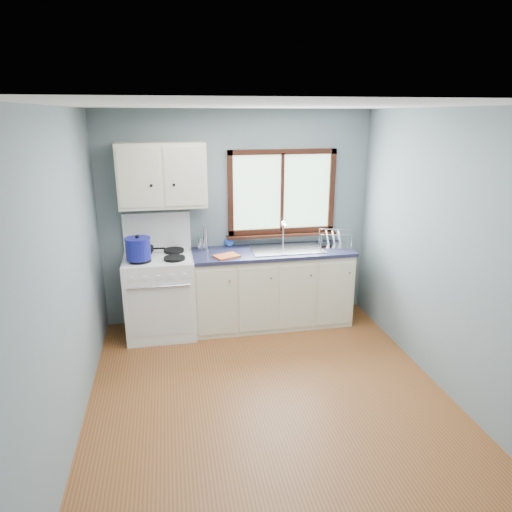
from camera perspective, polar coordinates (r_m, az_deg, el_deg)
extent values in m
cube|color=brown|center=(4.32, 1.68, -17.20)|extent=(3.20, 3.60, 0.02)
cube|color=white|center=(3.56, 2.06, 18.45)|extent=(3.20, 3.60, 0.02)
cube|color=slate|center=(5.47, -2.33, 4.76)|extent=(3.20, 0.02, 2.50)
cube|color=slate|center=(2.19, 12.72, -16.02)|extent=(3.20, 0.02, 2.50)
cube|color=slate|center=(3.76, -22.87, -2.53)|extent=(0.02, 3.60, 2.50)
cube|color=slate|center=(4.39, 22.83, 0.20)|extent=(0.02, 3.60, 2.50)
cube|color=white|center=(5.32, -11.85, -4.90)|extent=(0.76, 0.65, 0.92)
cube|color=white|center=(5.40, -12.27, 3.01)|extent=(0.76, 0.05, 0.44)
cube|color=silver|center=(5.17, -12.17, -0.12)|extent=(0.72, 0.59, 0.01)
cylinder|color=black|center=(5.03, -14.25, -0.52)|extent=(0.23, 0.23, 0.03)
cylinder|color=black|center=(5.01, -10.15, -0.29)|extent=(0.23, 0.23, 0.03)
cylinder|color=black|center=(5.31, -14.10, 0.46)|extent=(0.23, 0.23, 0.03)
cylinder|color=black|center=(5.30, -10.22, 0.68)|extent=(0.23, 0.23, 0.03)
cylinder|color=silver|center=(4.91, -12.05, -3.81)|extent=(0.66, 0.02, 0.02)
cube|color=silver|center=(5.05, -11.84, -6.90)|extent=(0.66, 0.01, 0.55)
cube|color=beige|center=(5.47, 1.97, -4.11)|extent=(1.85, 0.60, 0.88)
cube|color=black|center=(5.65, 1.88, -7.82)|extent=(1.85, 0.54, 0.08)
cube|color=#181B34|center=(5.32, 2.02, 0.50)|extent=(1.89, 0.64, 0.04)
cube|color=silver|center=(5.36, 3.90, 0.84)|extent=(0.84, 0.46, 0.01)
cube|color=silver|center=(5.33, 1.81, -0.02)|extent=(0.36, 0.40, 0.14)
cube|color=silver|center=(5.43, 5.93, 0.22)|extent=(0.36, 0.40, 0.14)
cylinder|color=silver|center=(5.51, 3.40, 2.79)|extent=(0.02, 0.02, 0.28)
cylinder|color=silver|center=(5.41, 3.61, 3.94)|extent=(0.02, 0.16, 0.02)
sphere|color=silver|center=(5.47, 3.43, 4.21)|extent=(0.04, 0.04, 0.04)
cube|color=#9EC6A8|center=(5.50, 3.24, 7.99)|extent=(1.22, 0.01, 0.92)
cube|color=black|center=(5.42, 3.38, 12.87)|extent=(1.30, 0.05, 0.06)
cube|color=black|center=(5.58, 3.21, 3.19)|extent=(1.30, 0.05, 0.06)
cube|color=black|center=(5.36, -3.21, 7.76)|extent=(0.06, 0.05, 1.00)
cube|color=black|center=(5.66, 9.45, 8.06)|extent=(0.06, 0.05, 1.00)
cube|color=black|center=(5.48, 3.29, 7.96)|extent=(0.03, 0.05, 0.92)
cube|color=black|center=(5.56, 3.27, 2.62)|extent=(1.36, 0.10, 0.03)
cube|color=beige|center=(5.14, -11.64, 9.84)|extent=(0.95, 0.32, 0.70)
cube|color=beige|center=(4.99, -14.41, 9.43)|extent=(0.44, 0.01, 0.62)
cube|color=beige|center=(4.98, -8.88, 9.75)|extent=(0.44, 0.01, 0.62)
sphere|color=black|center=(4.98, -12.95, 8.59)|extent=(0.03, 0.03, 0.03)
sphere|color=black|center=(4.97, -10.22, 8.75)|extent=(0.03, 0.03, 0.03)
cylinder|color=black|center=(5.29, -14.07, 0.86)|extent=(0.28, 0.28, 0.05)
cube|color=black|center=(5.27, -12.07, 0.93)|extent=(0.15, 0.04, 0.02)
cylinder|color=navy|center=(4.99, -14.53, 0.84)|extent=(0.32, 0.32, 0.22)
cylinder|color=navy|center=(4.96, -14.63, 2.12)|extent=(0.33, 0.33, 0.02)
sphere|color=black|center=(4.96, -14.64, 2.34)|extent=(0.05, 0.05, 0.04)
cylinder|color=silver|center=(5.38, -6.79, 1.55)|extent=(0.12, 0.12, 0.13)
cylinder|color=silver|center=(5.36, -6.64, 2.99)|extent=(0.01, 0.01, 0.19)
cylinder|color=silver|center=(5.36, -7.02, 3.18)|extent=(0.01, 0.01, 0.23)
cylinder|color=silver|center=(5.33, -6.86, 2.82)|extent=(0.01, 0.01, 0.18)
cylinder|color=silver|center=(5.32, -6.37, 2.14)|extent=(0.07, 0.07, 0.27)
imported|color=blue|center=(5.42, -3.25, 2.56)|extent=(0.13, 0.13, 0.28)
cube|color=#D65F2D|center=(5.08, -3.69, -0.01)|extent=(0.32, 0.28, 0.02)
cube|color=silver|center=(5.56, 9.80, 1.28)|extent=(0.43, 0.37, 0.01)
cylinder|color=silver|center=(5.39, 8.11, 1.77)|extent=(0.01, 0.01, 0.18)
cylinder|color=silver|center=(5.43, 11.84, 1.68)|extent=(0.01, 0.01, 0.18)
cylinder|color=silver|center=(5.65, 7.91, 2.49)|extent=(0.01, 0.01, 0.18)
cylinder|color=silver|center=(5.69, 11.48, 2.41)|extent=(0.01, 0.01, 0.18)
cylinder|color=silver|center=(5.39, 10.03, 2.63)|extent=(0.35, 0.10, 0.01)
cylinder|color=silver|center=(5.64, 9.75, 3.32)|extent=(0.35, 0.10, 0.01)
cylinder|color=white|center=(5.52, 8.93, 2.20)|extent=(0.10, 0.20, 0.19)
cylinder|color=white|center=(5.53, 9.66, 2.19)|extent=(0.10, 0.20, 0.19)
cylinder|color=white|center=(5.54, 10.39, 2.17)|extent=(0.10, 0.20, 0.19)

